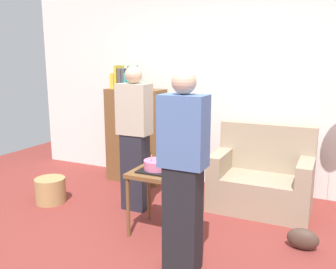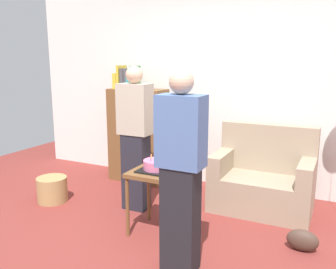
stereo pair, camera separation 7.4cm
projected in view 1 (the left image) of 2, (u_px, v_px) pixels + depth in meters
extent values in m
plane|color=maroon|center=(152.00, 252.00, 3.25)|extent=(8.00, 8.00, 0.00)
cube|color=silver|center=(223.00, 86.00, 4.79)|extent=(6.00, 0.10, 2.70)
cube|color=gray|center=(260.00, 193.00, 4.14)|extent=(1.10, 0.70, 0.40)
cube|color=gray|center=(267.00, 147.00, 4.28)|extent=(1.10, 0.16, 0.56)
cube|color=gray|center=(221.00, 161.00, 4.27)|extent=(0.16, 0.70, 0.24)
cube|color=gray|center=(306.00, 171.00, 3.88)|extent=(0.16, 0.70, 0.24)
cube|color=brown|center=(136.00, 136.00, 5.06)|extent=(0.80, 0.36, 1.30)
cube|color=gold|center=(116.00, 81.00, 5.04)|extent=(0.06, 0.21, 0.21)
cube|color=gold|center=(119.00, 77.00, 5.00)|extent=(0.03, 0.23, 0.32)
cube|color=#4C4C51|center=(123.00, 79.00, 4.99)|extent=(0.06, 0.19, 0.28)
cube|color=#4C4C51|center=(126.00, 79.00, 4.96)|extent=(0.05, 0.19, 0.28)
cube|color=teal|center=(130.00, 81.00, 4.94)|extent=(0.04, 0.25, 0.22)
cube|color=#38934C|center=(133.00, 77.00, 4.91)|extent=(0.05, 0.22, 0.31)
cube|color=brown|center=(157.00, 173.00, 3.51)|extent=(0.48, 0.48, 0.04)
cylinder|color=brown|center=(128.00, 208.00, 3.48)|extent=(0.04, 0.04, 0.60)
cylinder|color=brown|center=(167.00, 215.00, 3.30)|extent=(0.04, 0.04, 0.60)
cylinder|color=brown|center=(149.00, 193.00, 3.85)|extent=(0.04, 0.04, 0.60)
cylinder|color=brown|center=(185.00, 200.00, 3.68)|extent=(0.04, 0.04, 0.60)
cube|color=black|center=(157.00, 170.00, 3.51)|extent=(0.32, 0.32, 0.02)
cylinder|color=#D66B93|center=(157.00, 165.00, 3.50)|extent=(0.26, 0.26, 0.09)
cylinder|color=#66B2E5|center=(165.00, 158.00, 3.45)|extent=(0.01, 0.01, 0.06)
cylinder|color=#F2CC4C|center=(162.00, 157.00, 3.52)|extent=(0.01, 0.01, 0.05)
cylinder|color=#66B2E5|center=(157.00, 156.00, 3.54)|extent=(0.01, 0.01, 0.05)
cylinder|color=#F2CC4C|center=(152.00, 157.00, 3.51)|extent=(0.01, 0.01, 0.05)
cylinder|color=#EA668C|center=(151.00, 158.00, 3.44)|extent=(0.01, 0.01, 0.06)
cylinder|color=#EA668C|center=(157.00, 159.00, 3.41)|extent=(0.01, 0.01, 0.05)
cube|color=#23232D|center=(135.00, 172.00, 4.12)|extent=(0.28, 0.20, 0.88)
cube|color=#B2A893|center=(134.00, 109.00, 3.97)|extent=(0.36, 0.22, 0.56)
sphere|color=#D1A889|center=(133.00, 75.00, 3.90)|extent=(0.19, 0.19, 0.19)
cube|color=black|center=(183.00, 219.00, 2.90)|extent=(0.28, 0.20, 0.88)
cube|color=#4C6BA3|center=(183.00, 131.00, 2.75)|extent=(0.36, 0.22, 0.56)
sphere|color=#D1A889|center=(184.00, 82.00, 2.68)|extent=(0.19, 0.19, 0.19)
cylinder|color=#A88451|center=(51.00, 190.00, 4.36)|extent=(0.36, 0.36, 0.30)
ellipsoid|color=#473328|center=(303.00, 239.00, 3.28)|extent=(0.28, 0.14, 0.20)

